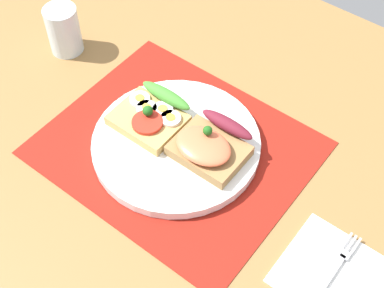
% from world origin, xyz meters
% --- Properties ---
extents(ground_plane, '(1.20, 0.90, 0.03)m').
position_xyz_m(ground_plane, '(0.00, 0.00, -0.02)').
color(ground_plane, olive).
extents(placemat, '(0.38, 0.32, 0.00)m').
position_xyz_m(placemat, '(0.00, 0.00, 0.00)').
color(placemat, maroon).
rests_on(placemat, ground_plane).
extents(plate, '(0.25, 0.25, 0.02)m').
position_xyz_m(plate, '(0.00, 0.00, 0.01)').
color(plate, white).
rests_on(plate, placemat).
extents(sandwich_egg_tomato, '(0.10, 0.10, 0.04)m').
position_xyz_m(sandwich_egg_tomato, '(-0.05, 0.01, 0.03)').
color(sandwich_egg_tomato, tan).
rests_on(sandwich_egg_tomato, plate).
extents(sandwich_salmon, '(0.10, 0.09, 0.05)m').
position_xyz_m(sandwich_salmon, '(0.05, 0.01, 0.04)').
color(sandwich_salmon, olive).
rests_on(sandwich_salmon, plate).
extents(napkin, '(0.14, 0.12, 0.01)m').
position_xyz_m(napkin, '(0.29, -0.04, 0.00)').
color(napkin, white).
rests_on(napkin, ground_plane).
extents(fork, '(0.02, 0.13, 0.00)m').
position_xyz_m(fork, '(0.29, -0.03, 0.01)').
color(fork, '#B7B7BC').
rests_on(fork, napkin).
extents(drinking_glass, '(0.06, 0.06, 0.09)m').
position_xyz_m(drinking_glass, '(-0.29, 0.06, 0.04)').
color(drinking_glass, silver).
rests_on(drinking_glass, ground_plane).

